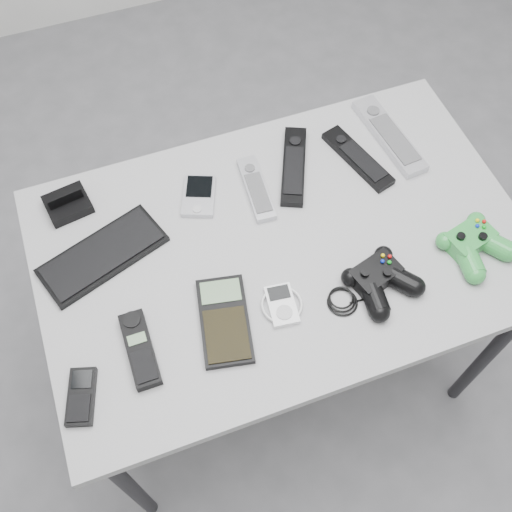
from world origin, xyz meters
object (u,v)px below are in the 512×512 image
object	(u,v)px
pda_keyboard	(103,255)
remote_silver_b	(389,135)
remote_silver_a	(256,188)
mobile_phone	(81,396)
cordless_handset	(140,349)
desk	(282,257)
controller_black	(380,279)
controller_green	(474,243)
remote_black_a	(294,166)
remote_black_b	(358,158)
calculator	(224,320)
pda	(199,196)
mp3_player	(282,305)

from	to	relation	value
pda_keyboard	remote_silver_b	bearing A→B (deg)	-11.98
remote_silver_a	mobile_phone	xyz separation A→B (m)	(-0.47, -0.34, -0.00)
cordless_handset	desk	bearing A→B (deg)	22.01
cordless_handset	controller_black	bearing A→B (deg)	-2.13
desk	remote_silver_b	xyz separation A→B (m)	(0.34, 0.19, 0.07)
remote_silver_a	controller_green	bearing A→B (deg)	-34.18
remote_silver_a	remote_silver_b	size ratio (longest dim) A/B	0.71
remote_silver_b	remote_black_a	bearing A→B (deg)	176.16
controller_black	controller_green	size ratio (longest dim) A/B	1.58
pda_keyboard	remote_black_b	size ratio (longest dim) A/B	1.30
pda_keyboard	remote_black_b	bearing A→B (deg)	-14.17
remote_silver_a	remote_black_b	world-z (taller)	same
mobile_phone	remote_silver_b	bearing A→B (deg)	41.79
pda_keyboard	calculator	size ratio (longest dim) A/B	1.40
pda	remote_black_b	bearing A→B (deg)	18.33
pda	mp3_player	xyz separation A→B (m)	(0.08, -0.31, -0.00)
desk	remote_silver_a	size ratio (longest dim) A/B	5.90
desk	pda	xyz separation A→B (m)	(-0.13, 0.17, 0.07)
desk	mobile_phone	xyz separation A→B (m)	(-0.47, -0.19, 0.07)
pda	remote_silver_b	xyz separation A→B (m)	(0.48, 0.01, 0.00)
cordless_handset	mp3_player	xyz separation A→B (m)	(0.29, -0.00, -0.00)
pda	controller_green	bearing A→B (deg)	-10.91
pda	pda_keyboard	bearing A→B (deg)	-140.20
cordless_handset	controller_green	world-z (taller)	controller_green
mobile_phone	mp3_player	world-z (taller)	mobile_phone
remote_silver_a	mp3_player	world-z (taller)	remote_silver_a
remote_black_a	pda_keyboard	bearing A→B (deg)	-145.76
remote_silver_a	mobile_phone	size ratio (longest dim) A/B	1.63
remote_silver_a	remote_black_a	xyz separation A→B (m)	(0.10, 0.03, 0.00)
desk	controller_green	distance (m)	0.41
calculator	remote_silver_a	bearing A→B (deg)	70.41
remote_silver_b	remote_silver_a	bearing A→B (deg)	-179.37
pda	remote_black_a	world-z (taller)	remote_black_a
pda	remote_black_a	bearing A→B (deg)	23.22
mp3_player	pda	bearing A→B (deg)	110.78
mobile_phone	controller_black	bearing A→B (deg)	19.68
remote_black_a	cordless_handset	distance (m)	0.54
pda	remote_silver_b	distance (m)	0.48
controller_green	pda	bearing A→B (deg)	133.26
remote_black_a	controller_black	world-z (taller)	controller_black
controller_green	cordless_handset	bearing A→B (deg)	164.86
pda_keyboard	remote_black_b	xyz separation A→B (m)	(0.61, 0.05, 0.00)
controller_black	remote_black_a	bearing A→B (deg)	82.87
pda_keyboard	remote_black_b	world-z (taller)	remote_black_b
calculator	controller_green	size ratio (longest dim) A/B	1.28
pda_keyboard	mobile_phone	world-z (taller)	mobile_phone
remote_black_a	cordless_handset	world-z (taller)	cordless_handset
mobile_phone	controller_green	size ratio (longest dim) A/B	0.73
remote_black_b	remote_silver_b	world-z (taller)	remote_silver_b
remote_black_b	calculator	world-z (taller)	same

